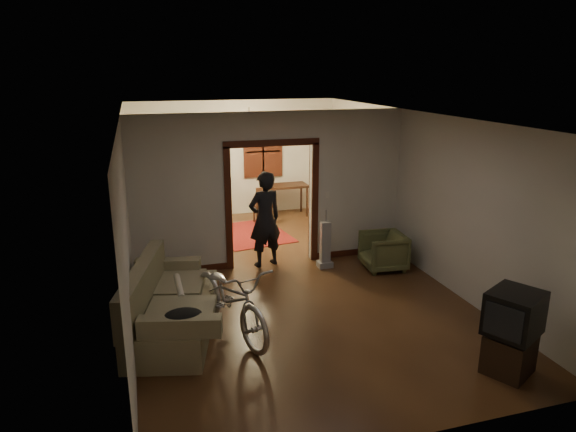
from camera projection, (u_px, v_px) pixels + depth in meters
name	position (u px, v px, depth m)	size (l,w,h in m)	color
floor	(283.00, 277.00, 8.97)	(5.00, 8.50, 0.01)	#382011
ceiling	(283.00, 115.00, 8.19)	(5.00, 8.50, 0.01)	white
wall_back	(235.00, 159.00, 12.49)	(5.00, 0.02, 2.80)	beige
wall_left	(127.00, 211.00, 7.89)	(0.02, 8.50, 2.80)	beige
wall_right	(416.00, 190.00, 9.27)	(0.02, 8.50, 2.80)	beige
partition_wall	(271.00, 190.00, 9.27)	(5.00, 0.14, 2.80)	beige
door_casing	(272.00, 206.00, 9.35)	(1.74, 0.20, 2.32)	#38150C
far_window	(263.00, 151.00, 12.61)	(0.98, 0.06, 1.28)	black
chandelier	(249.00, 127.00, 10.62)	(0.24, 0.24, 0.24)	#FFE0A5
light_switch	(327.00, 195.00, 9.53)	(0.08, 0.01, 0.12)	silver
sofa	(174.00, 298.00, 7.00)	(0.99, 2.19, 1.01)	#716C4B
rolled_paper	(179.00, 286.00, 7.30)	(0.10, 0.10, 0.78)	beige
jacket	(183.00, 315.00, 6.13)	(0.45, 0.34, 0.13)	black
bicycle	(231.00, 298.00, 6.96)	(0.69, 1.97, 1.03)	silver
armchair	(383.00, 251.00, 9.27)	(0.72, 0.74, 0.67)	#505630
tv_stand	(509.00, 354.00, 6.12)	(0.53, 0.48, 0.48)	black
crt_tv	(514.00, 313.00, 5.97)	(0.60, 0.54, 0.52)	black
vacuum	(325.00, 245.00, 9.32)	(0.26, 0.21, 0.86)	gray
person	(265.00, 219.00, 9.30)	(0.64, 0.42, 1.77)	black
oriental_rug	(251.00, 234.00, 11.31)	(1.43, 1.87, 0.01)	maroon
locker	(185.00, 183.00, 11.70)	(1.00, 0.56, 2.00)	#21341F
globe	(183.00, 142.00, 11.44)	(0.30, 0.30, 0.30)	#1E5972
desk	(286.00, 200.00, 12.63)	(1.04, 0.58, 0.77)	black
desk_chair	(263.00, 205.00, 11.92)	(0.41, 0.41, 0.92)	black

